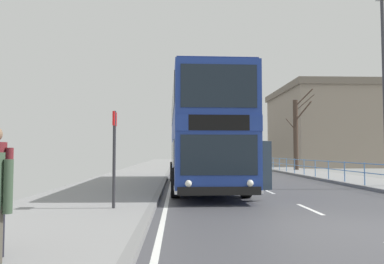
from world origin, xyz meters
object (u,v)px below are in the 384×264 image
at_px(double_decker_bus_main, 202,135).
at_px(background_building_00, 332,127).
at_px(street_lamp_far_side, 384,74).
at_px(bare_tree_far_00, 296,133).
at_px(bus_stop_sign_near, 114,148).

height_order(double_decker_bus_main, background_building_00, background_building_00).
relative_size(street_lamp_far_side, background_building_00, 0.59).
distance_m(double_decker_bus_main, street_lamp_far_side, 8.26).
bearing_deg(bare_tree_far_00, bus_stop_sign_near, -118.66).
distance_m(bus_stop_sign_near, bare_tree_far_00, 23.70).
height_order(bus_stop_sign_near, street_lamp_far_side, street_lamp_far_side).
xyz_separation_m(bus_stop_sign_near, street_lamp_far_side, (10.48, 5.96, 3.23)).
bearing_deg(bare_tree_far_00, double_decker_bus_main, -121.84).
xyz_separation_m(bus_stop_sign_near, background_building_00, (19.34, 32.83, 2.80)).
xyz_separation_m(bare_tree_far_00, background_building_00, (7.99, 12.07, 1.32)).
xyz_separation_m(double_decker_bus_main, background_building_00, (16.65, 26.01, 2.17)).
height_order(bus_stop_sign_near, background_building_00, background_building_00).
xyz_separation_m(bus_stop_sign_near, bare_tree_far_00, (11.34, 20.76, 1.47)).
relative_size(double_decker_bus_main, background_building_00, 0.83).
relative_size(bus_stop_sign_near, bare_tree_far_00, 0.38).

